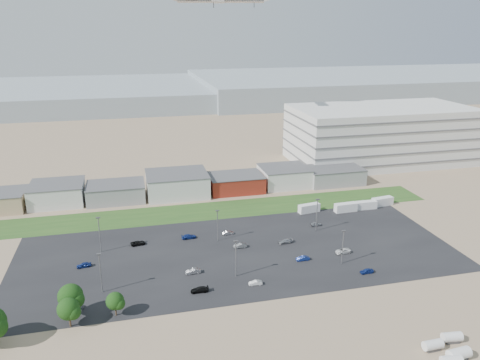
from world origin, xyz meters
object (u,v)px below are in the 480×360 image
object	(u,v)px
parked_car_5	(84,265)
parked_car_8	(316,224)
parked_car_12	(285,241)
parked_car_9	(138,243)
storage_tank_nw	(433,345)
parked_car_4	(193,271)
parked_car_6	(189,237)
parked_car_3	(200,290)
parked_car_1	(303,258)
parked_car_2	(367,271)
parked_car_11	(228,233)
parked_car_13	(255,283)
box_trailer_a	(309,208)
parked_car_0	(343,251)
parked_car_7	(240,246)
parked_car_10	(74,306)

from	to	relation	value
parked_car_5	parked_car_8	xyz separation A→B (m)	(68.71, 10.45, -0.02)
parked_car_5	parked_car_12	xyz separation A→B (m)	(55.35, 1.05, -0.03)
parked_car_5	parked_car_9	size ratio (longest dim) A/B	0.88
storage_tank_nw	parked_car_9	bearing A→B (deg)	131.88
parked_car_12	parked_car_4	bearing A→B (deg)	-73.81
parked_car_12	parked_car_8	bearing A→B (deg)	119.98
parked_car_6	parked_car_9	xyz separation A→B (m)	(-14.73, -0.83, -0.04)
parked_car_3	parked_car_5	size ratio (longest dim) A/B	1.14
parked_car_1	parked_car_5	size ratio (longest dim) A/B	0.98
parked_car_2	parked_car_9	bearing A→B (deg)	-119.39
parked_car_1	parked_car_11	distance (m)	26.02
parked_car_5	parked_car_12	size ratio (longest dim) A/B	0.90
parked_car_11	parked_car_13	distance (m)	29.61
parked_car_4	parked_car_12	distance (m)	30.33
storage_tank_nw	box_trailer_a	world-z (taller)	box_trailer_a
parked_car_5	box_trailer_a	bearing A→B (deg)	99.11
parked_car_2	parked_car_8	world-z (taller)	parked_car_8
parked_car_0	parked_car_1	world-z (taller)	parked_car_0
parked_car_0	parked_car_6	size ratio (longest dim) A/B	1.02
parked_car_0	parked_car_13	distance (m)	29.75
storage_tank_nw	parked_car_3	size ratio (longest dim) A/B	0.91
parked_car_9	parked_car_5	bearing A→B (deg)	117.37
parked_car_2	parked_car_5	world-z (taller)	parked_car_5
parked_car_0	parked_car_2	xyz separation A→B (m)	(1.01, -11.56, -0.02)
parked_car_11	parked_car_2	bearing A→B (deg)	-142.39
parked_car_4	parked_car_9	world-z (taller)	parked_car_4
parked_car_9	parked_car_3	bearing A→B (deg)	-162.95
parked_car_1	parked_car_7	world-z (taller)	parked_car_7
parked_car_7	parked_car_0	bearing A→B (deg)	69.32
parked_car_7	parked_car_13	size ratio (longest dim) A/B	1.15
parked_car_4	parked_car_6	bearing A→B (deg)	171.35
parked_car_3	parked_car_13	size ratio (longest dim) A/B	1.28
parked_car_10	parked_car_9	bearing A→B (deg)	-19.41
parked_car_0	parked_car_4	size ratio (longest dim) A/B	1.14
storage_tank_nw	parked_car_4	world-z (taller)	storage_tank_nw
parked_car_9	parked_car_12	xyz separation A→B (m)	(41.25, -8.82, 0.01)
box_trailer_a	parked_car_6	bearing A→B (deg)	-174.99
box_trailer_a	parked_car_13	size ratio (longest dim) A/B	2.25
parked_car_10	storage_tank_nw	bearing A→B (deg)	-106.68
parked_car_4	parked_car_7	xyz separation A→B (m)	(15.01, 11.31, -0.02)
parked_car_4	parked_car_12	world-z (taller)	parked_car_4
parked_car_3	parked_car_6	xyz separation A→B (m)	(1.49, 29.62, 0.02)
parked_car_8	parked_car_13	bearing A→B (deg)	134.00
parked_car_7	parked_car_1	bearing A→B (deg)	51.68
parked_car_0	parked_car_12	size ratio (longest dim) A/B	1.07
parked_car_9	box_trailer_a	bearing A→B (deg)	-85.82
parked_car_5	parked_car_12	bearing A→B (deg)	83.14
parked_car_8	parked_car_12	world-z (taller)	parked_car_8
parked_car_5	parked_car_9	xyz separation A→B (m)	(14.10, 9.88, -0.05)
parked_car_11	parked_car_9	bearing A→B (deg)	85.90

